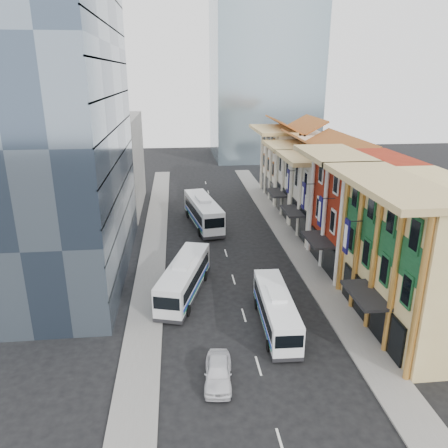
{
  "coord_description": "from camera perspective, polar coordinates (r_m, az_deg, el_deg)",
  "views": [
    {
      "loc": [
        -5.29,
        -24.92,
        19.9
      ],
      "look_at": [
        -0.36,
        20.7,
        4.06
      ],
      "focal_mm": 35.0,
      "sensor_mm": 36.0,
      "label": 1
    }
  ],
  "objects": [
    {
      "name": "sidewalk_left",
      "position": [
        51.04,
        -9.3,
        -4.07
      ],
      "size": [
        3.0,
        90.0,
        0.15
      ],
      "primitive_type": "cube",
      "color": "slate",
      "rests_on": "ground"
    },
    {
      "name": "shophouse_cream_mid",
      "position": [
        65.15,
        11.28,
        5.46
      ],
      "size": [
        8.0,
        9.0,
        10.0
      ],
      "primitive_type": "cube",
      "color": "white",
      "rests_on": "ground"
    },
    {
      "name": "office_block_far",
      "position": [
        68.99,
        -15.12,
        7.62
      ],
      "size": [
        10.0,
        18.0,
        14.0
      ],
      "primitive_type": "cube",
      "color": "gray",
      "rests_on": "ground"
    },
    {
      "name": "office_tower",
      "position": [
        45.72,
        -21.43,
        11.62
      ],
      "size": [
        12.0,
        26.0,
        30.0
      ],
      "primitive_type": "cube",
      "color": "#3B4A5E",
      "rests_on": "ground"
    },
    {
      "name": "shophouse_tan",
      "position": [
        38.22,
        24.76,
        -4.13
      ],
      "size": [
        8.0,
        14.0,
        12.0
      ],
      "primitive_type": "cube",
      "color": "#D9C17D",
      "rests_on": "ground"
    },
    {
      "name": "ground",
      "position": [
        32.33,
        4.85,
        -19.03
      ],
      "size": [
        200.0,
        200.0,
        0.0
      ],
      "primitive_type": "plane",
      "color": "black",
      "rests_on": "ground"
    },
    {
      "name": "shophouse_cream_far",
      "position": [
        74.89,
        8.96,
        7.73
      ],
      "size": [
        8.0,
        12.0,
        11.0
      ],
      "primitive_type": "cube",
      "color": "white",
      "rests_on": "ground"
    },
    {
      "name": "sedan_left",
      "position": [
        31.2,
        -0.77,
        -18.77
      ],
      "size": [
        2.3,
        4.71,
        1.54
      ],
      "primitive_type": "imported",
      "rotation": [
        0.0,
        0.0,
        -0.11
      ],
      "color": "silver",
      "rests_on": "ground"
    },
    {
      "name": "sidewalk_right",
      "position": [
        52.77,
        9.48,
        -3.29
      ],
      "size": [
        3.0,
        90.0,
        0.15
      ],
      "primitive_type": "cube",
      "color": "slate",
      "rests_on": "ground"
    },
    {
      "name": "shophouse_red",
      "position": [
        48.19,
        17.74,
        1.36
      ],
      "size": [
        8.0,
        10.0,
        12.0
      ],
      "primitive_type": "cube",
      "color": "maroon",
      "rests_on": "ground"
    },
    {
      "name": "bus_right",
      "position": [
        36.65,
        6.8,
        -11.02
      ],
      "size": [
        2.7,
        10.16,
        3.24
      ],
      "primitive_type": null,
      "rotation": [
        0.0,
        0.0,
        -0.03
      ],
      "color": "white",
      "rests_on": "ground"
    },
    {
      "name": "shophouse_cream_near",
      "position": [
        56.9,
        13.91,
        3.3
      ],
      "size": [
        8.0,
        9.0,
        10.0
      ],
      "primitive_type": "cube",
      "color": "white",
      "rests_on": "ground"
    },
    {
      "name": "bus_left_far",
      "position": [
        59.85,
        -2.73,
        1.65
      ],
      "size": [
        4.95,
        12.92,
        4.04
      ],
      "primitive_type": null,
      "rotation": [
        0.0,
        0.0,
        0.16
      ],
      "color": "silver",
      "rests_on": "ground"
    },
    {
      "name": "bus_left_near",
      "position": [
        41.37,
        -5.23,
        -7.02
      ],
      "size": [
        5.61,
        11.37,
        3.56
      ],
      "primitive_type": null,
      "rotation": [
        0.0,
        0.0,
        -0.29
      ],
      "color": "silver",
      "rests_on": "ground"
    }
  ]
}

